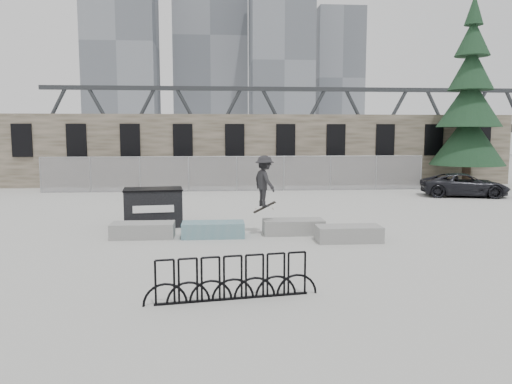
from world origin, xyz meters
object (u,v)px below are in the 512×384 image
planter_far_left (143,230)px  bike_rack (233,278)px  planter_center_right (293,226)px  planter_center_left (213,229)px  spruce_tree (469,109)px  planter_offset (349,233)px  suv (464,185)px  skateboarder (265,181)px  dumpster (153,207)px

planter_far_left → bike_rack: (2.67, -6.24, 0.17)m
planter_center_right → planter_far_left: bearing=-177.8°
planter_center_left → bike_rack: 6.17m
spruce_tree → planter_offset: bearing=-128.0°
planter_far_left → suv: (15.49, 9.24, 0.35)m
suv → bike_rack: bearing=152.8°
planter_offset → bike_rack: bike_rack is taller
spruce_tree → planter_center_left: bearing=-139.0°
planter_offset → spruce_tree: (11.25, 14.41, 4.52)m
planter_offset → skateboarder: (-2.50, 1.29, 1.51)m
spruce_tree → planter_far_left: bearing=-143.0°
dumpster → skateboarder: (3.85, -1.85, 1.09)m
spruce_tree → suv: (-2.20, -4.08, -4.17)m
dumpster → spruce_tree: bearing=25.9°
planter_offset → planter_far_left: bearing=170.4°
planter_offset → suv: bearing=48.8°
planter_center_right → dumpster: bearing=158.8°
planter_far_left → spruce_tree: size_ratio=0.17×
planter_offset → bike_rack: bearing=-126.2°
dumpster → planter_far_left: bearing=-99.5°
spruce_tree → skateboarder: 19.24m
planter_far_left → suv: bearing=30.8°
planter_center_right → dumpster: (-4.81, 1.86, 0.42)m
planter_far_left → suv: size_ratio=0.45×
planter_offset → planter_center_right: bearing=140.2°
planter_center_right → suv: suv is taller
planter_offset → suv: (9.05, 10.32, 0.35)m
planter_far_left → planter_center_right: same height
bike_rack → planter_center_right: bearing=70.8°
planter_center_left → bike_rack: size_ratio=0.56×
planter_offset → skateboarder: 3.19m
planter_center_right → spruce_tree: (12.78, 13.13, 4.52)m
planter_far_left → planter_center_right: (4.91, 0.19, 0.00)m
bike_rack → spruce_tree: bearing=52.5°
planter_center_right → spruce_tree: spruce_tree is taller
dumpster → skateboarder: size_ratio=1.17×
planter_offset → dumpster: dumpster is taller
planter_far_left → planter_center_left: bearing=-2.1°
planter_far_left → dumpster: dumpster is taller
planter_offset → skateboarder: size_ratio=1.06×
planter_far_left → planter_center_right: bearing=2.2°
dumpster → bike_rack: (2.57, -8.29, -0.25)m
planter_center_left → suv: bearing=35.1°
planter_center_left → spruce_tree: size_ratio=0.17×
dumpster → spruce_tree: spruce_tree is taller
dumpster → skateboarder: 4.41m
dumpster → suv: size_ratio=0.50×
planter_far_left → planter_offset: 6.54m
planter_far_left → planter_offset: (6.44, -1.09, 0.00)m
planter_far_left → dumpster: size_ratio=0.91×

